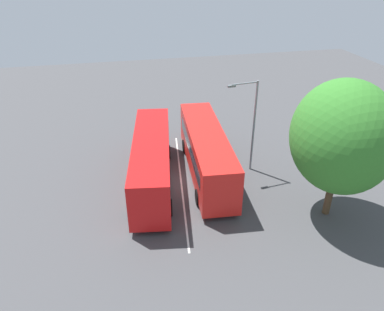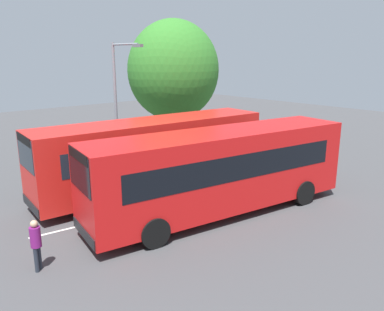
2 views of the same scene
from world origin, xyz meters
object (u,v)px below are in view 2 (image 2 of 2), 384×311
Objects in this scene: pedestrian at (36,241)px; bus_far_left at (154,153)px; street_lamp at (118,101)px; depot_tree at (174,71)px; bus_center_left at (221,169)px.

bus_far_left is at bearing 76.56° from pedestrian.
bus_far_left is at bearing -9.10° from street_lamp.
depot_tree is at bearing 109.23° from street_lamp.
depot_tree reaches higher than bus_center_left.
street_lamp is (-6.94, -6.68, 3.06)m from pedestrian.
bus_far_left is 0.99× the size of bus_center_left.
depot_tree reaches higher than pedestrian.
pedestrian is at bearing 36.56° from depot_tree.
depot_tree reaches higher than street_lamp.
pedestrian is 0.19× the size of depot_tree.
bus_far_left and bus_center_left have the same top height.
street_lamp is 0.80× the size of depot_tree.
street_lamp reaches higher than bus_far_left.
bus_center_left is 1.34× the size of depot_tree.
bus_center_left is 1.67× the size of street_lamp.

